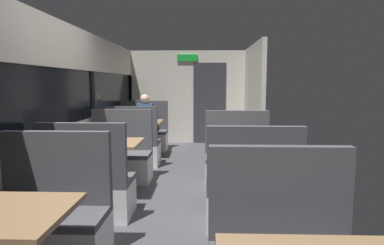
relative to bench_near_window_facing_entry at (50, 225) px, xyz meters
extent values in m
cube|color=#423F44|center=(0.89, 1.39, -0.34)|extent=(3.30, 9.20, 0.02)
cube|color=beige|center=(-0.56, 1.39, 0.15)|extent=(0.08, 8.40, 0.95)
cube|color=beige|center=(-0.56, 1.39, 1.67)|extent=(0.08, 8.40, 0.60)
cube|color=black|center=(-0.57, 1.39, 1.00)|extent=(0.03, 8.40, 0.75)
cube|color=#2D2D30|center=(-0.54, 2.79, 1.00)|extent=(0.06, 0.08, 0.75)
cube|color=#2D2D30|center=(-0.54, 5.59, 1.00)|extent=(0.06, 0.08, 0.75)
cube|color=beige|center=(0.89, 5.59, 0.82)|extent=(2.90, 0.08, 2.30)
cube|color=#333338|center=(1.44, 5.54, 0.67)|extent=(0.80, 0.04, 2.00)
cube|color=green|center=(0.89, 5.53, 1.79)|extent=(0.50, 0.03, 0.16)
cube|color=beige|center=(2.34, 4.39, 0.82)|extent=(0.08, 2.40, 2.30)
cube|color=silver|center=(0.00, -0.04, -0.13)|extent=(0.95, 0.50, 0.39)
cube|color=#47474C|center=(0.00, -0.04, 0.09)|extent=(0.95, 0.50, 0.06)
cube|color=#47474C|center=(0.00, 0.17, 0.45)|extent=(0.95, 0.08, 0.65)
cylinder|color=#9E9EA3|center=(0.00, 1.62, 0.02)|extent=(0.10, 0.10, 0.70)
cube|color=olive|center=(0.00, 1.62, 0.39)|extent=(0.90, 0.70, 0.04)
cube|color=silver|center=(0.00, 0.96, -0.13)|extent=(0.95, 0.50, 0.39)
cube|color=#47474C|center=(0.00, 0.96, 0.09)|extent=(0.95, 0.50, 0.06)
cube|color=#47474C|center=(0.00, 0.75, 0.45)|extent=(0.95, 0.08, 0.65)
cube|color=silver|center=(0.00, 2.28, -0.13)|extent=(0.95, 0.50, 0.39)
cube|color=#47474C|center=(0.00, 2.28, 0.09)|extent=(0.95, 0.50, 0.06)
cube|color=#47474C|center=(0.00, 2.49, 0.45)|extent=(0.95, 0.08, 0.65)
cylinder|color=#9E9EA3|center=(0.00, 3.95, 0.02)|extent=(0.10, 0.10, 0.70)
cube|color=olive|center=(0.00, 3.95, 0.39)|extent=(0.90, 0.70, 0.04)
cube|color=silver|center=(0.00, 3.29, -0.13)|extent=(0.95, 0.50, 0.39)
cube|color=#47474C|center=(0.00, 3.29, 0.09)|extent=(0.95, 0.50, 0.06)
cube|color=#47474C|center=(0.00, 3.08, 0.45)|extent=(0.95, 0.08, 0.65)
cube|color=silver|center=(0.00, 4.61, -0.13)|extent=(0.95, 0.50, 0.39)
cube|color=#47474C|center=(0.00, 4.61, 0.09)|extent=(0.95, 0.50, 0.06)
cube|color=#47474C|center=(0.00, 4.82, 0.45)|extent=(0.95, 0.08, 0.65)
cube|color=#47474C|center=(1.79, -0.43, 0.45)|extent=(0.95, 0.08, 0.65)
cylinder|color=#9E9EA3|center=(1.79, 1.42, 0.02)|extent=(0.10, 0.10, 0.70)
cube|color=olive|center=(1.79, 1.42, 0.39)|extent=(0.90, 0.70, 0.04)
cube|color=silver|center=(1.79, 0.76, -0.13)|extent=(0.95, 0.50, 0.39)
cube|color=#47474C|center=(1.79, 0.76, 0.09)|extent=(0.95, 0.50, 0.06)
cube|color=#47474C|center=(1.79, 0.55, 0.45)|extent=(0.95, 0.08, 0.65)
cube|color=silver|center=(1.79, 2.08, -0.13)|extent=(0.95, 0.50, 0.39)
cube|color=#47474C|center=(1.79, 2.08, 0.09)|extent=(0.95, 0.50, 0.06)
cube|color=#47474C|center=(1.79, 2.29, 0.45)|extent=(0.95, 0.08, 0.65)
cube|color=#26262D|center=(0.00, 4.61, -0.10)|extent=(0.30, 0.36, 0.45)
cube|color=#3F598C|center=(0.00, 4.56, 0.42)|extent=(0.34, 0.22, 0.60)
sphere|color=beige|center=(0.00, 4.54, 0.83)|extent=(0.20, 0.20, 0.20)
cylinder|color=#3F598C|center=(-0.20, 4.38, 0.44)|extent=(0.07, 0.28, 0.07)
cylinder|color=#3F598C|center=(0.20, 4.38, 0.44)|extent=(0.07, 0.28, 0.07)
camera|label=1|loc=(1.27, -2.55, 1.19)|focal=30.31mm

